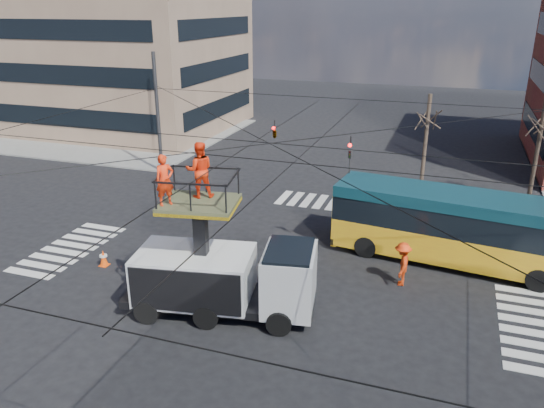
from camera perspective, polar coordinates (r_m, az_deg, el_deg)
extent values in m
plane|color=black|center=(22.15, -0.24, -8.44)|extent=(120.00, 120.00, 0.00)
cube|color=slate|center=(49.06, -15.58, 7.30)|extent=(18.00, 18.00, 0.12)
cube|color=black|center=(45.30, -20.46, 8.65)|extent=(15.30, 0.12, 1.50)
cube|color=black|center=(47.26, -5.59, 10.29)|extent=(0.12, 13.60, 1.50)
cube|color=black|center=(44.79, -21.00, 12.81)|extent=(15.30, 0.12, 1.50)
cube|color=black|center=(46.78, -5.74, 14.31)|extent=(0.12, 13.60, 1.50)
cube|color=black|center=(44.54, -21.56, 17.04)|extent=(15.30, 0.12, 1.50)
cube|color=black|center=(46.53, -5.89, 18.39)|extent=(0.12, 13.60, 1.50)
cube|color=black|center=(43.43, 26.33, 7.50)|extent=(0.12, 13.60, 1.58)
cube|color=black|center=(42.89, 27.08, 12.03)|extent=(0.12, 13.60, 1.57)
cylinder|color=#2D2D30|center=(36.06, -12.19, 9.39)|extent=(0.24, 0.24, 8.00)
cylinder|color=black|center=(31.34, 7.16, 11.20)|extent=(24.00, 0.03, 0.03)
cylinder|color=black|center=(26.42, -25.88, 7.54)|extent=(0.03, 24.00, 0.03)
cylinder|color=black|center=(10.29, -23.38, -10.76)|extent=(24.00, 0.03, 0.03)
cylinder|color=black|center=(19.95, -0.26, 6.53)|extent=(24.02, 24.02, 0.03)
cylinder|color=black|center=(19.95, -0.26, 6.53)|extent=(24.02, 24.02, 0.03)
cylinder|color=black|center=(18.94, -1.47, 4.81)|extent=(24.00, 0.03, 0.03)
cylinder|color=black|center=(21.13, 0.82, 6.49)|extent=(24.00, 0.03, 0.03)
cylinder|color=black|center=(20.47, -3.45, 5.70)|extent=(0.03, 24.00, 0.03)
cylinder|color=black|center=(19.70, 3.05, 5.12)|extent=(0.03, 24.00, 0.03)
imported|color=black|center=(22.34, 8.41, 5.74)|extent=(0.16, 0.20, 1.00)
imported|color=black|center=(25.15, 0.29, 8.22)|extent=(0.26, 1.24, 0.50)
cylinder|color=#382B21|center=(32.72, 16.15, 6.11)|extent=(0.24, 0.24, 6.00)
cylinder|color=#382B21|center=(33.01, 26.58, 4.85)|extent=(0.24, 0.24, 6.00)
cube|color=black|center=(20.10, -5.64, -10.02)|extent=(7.28, 3.40, 0.30)
cube|color=silver|center=(19.17, 1.88, -8.11)|extent=(2.19, 2.68, 2.20)
cube|color=black|center=(18.80, 1.91, -5.97)|extent=(1.98, 2.55, 0.80)
cube|color=silver|center=(19.89, -8.27, -7.53)|extent=(4.57, 3.20, 1.80)
cylinder|color=black|center=(18.78, 0.77, -12.68)|extent=(0.95, 0.50, 0.90)
cylinder|color=black|center=(20.72, 1.69, -9.22)|extent=(0.95, 0.50, 0.90)
cylinder|color=black|center=(19.26, -7.08, -11.93)|extent=(0.95, 0.50, 0.90)
cylinder|color=black|center=(21.16, -5.39, -8.64)|extent=(0.95, 0.50, 0.90)
cylinder|color=black|center=(19.92, -13.30, -11.17)|extent=(0.95, 0.50, 0.90)
cylinder|color=black|center=(21.76, -11.08, -8.08)|extent=(0.95, 0.50, 0.90)
cube|color=black|center=(19.19, -7.62, -3.92)|extent=(0.52, 0.52, 2.90)
cube|color=#454A2C|center=(18.63, -7.83, 0.14)|extent=(2.93, 2.53, 0.12)
cube|color=yellow|center=(18.68, -7.82, -0.20)|extent=(2.93, 2.53, 0.12)
imported|color=#FF3410|center=(18.20, -11.47, 2.54)|extent=(0.73, 0.76, 1.76)
imported|color=#FF3410|center=(18.73, -7.81, 3.67)|extent=(1.21, 1.12, 2.00)
cube|color=gold|center=(24.71, 19.42, -4.01)|extent=(11.15, 3.90, 1.30)
cube|color=black|center=(24.26, 19.75, -1.43)|extent=(11.14, 3.85, 1.10)
cube|color=#0D303A|center=(23.99, 19.98, 0.34)|extent=(11.15, 3.90, 0.50)
cube|color=gold|center=(25.45, 7.64, -0.65)|extent=(0.55, 2.48, 2.80)
cube|color=black|center=(25.90, 7.41, -3.00)|extent=(0.46, 2.60, 0.30)
cube|color=gold|center=(24.99, 7.99, 1.98)|extent=(0.29, 1.60, 0.35)
cylinder|color=black|center=(24.43, 10.04, -4.53)|extent=(1.03, 0.42, 1.00)
cylinder|color=black|center=(26.53, 11.50, -2.55)|extent=(1.03, 0.42, 1.00)
cylinder|color=black|center=(23.79, 26.75, -7.32)|extent=(1.03, 0.42, 1.00)
cylinder|color=black|center=(25.93, 26.82, -5.05)|extent=(1.03, 0.42, 1.00)
cone|color=#FF4D0A|center=(24.48, -17.67, -5.54)|extent=(0.36, 0.36, 0.73)
imported|color=#FF3710|center=(22.24, -10.97, -5.90)|extent=(0.75, 1.22, 1.94)
imported|color=#F13A0F|center=(22.23, 13.82, -6.28)|extent=(0.74, 1.22, 1.85)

